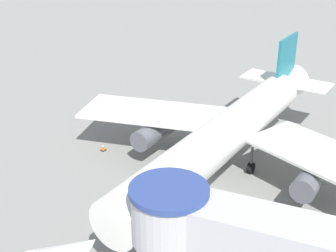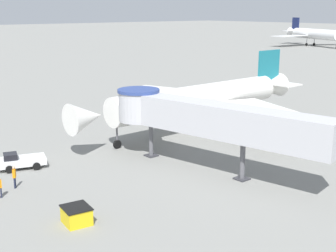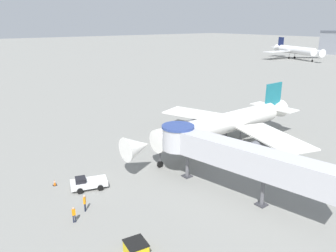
# 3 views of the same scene
# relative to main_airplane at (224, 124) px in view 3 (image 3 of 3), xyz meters

# --- Properties ---
(ground_plane) EXTENTS (800.00, 800.00, 0.00)m
(ground_plane) POSITION_rel_main_airplane_xyz_m (-0.09, -2.11, -3.71)
(ground_plane) COLOR gray
(main_airplane) EXTENTS (28.34, 32.69, 8.71)m
(main_airplane) POSITION_rel_main_airplane_xyz_m (0.00, 0.00, 0.00)
(main_airplane) COLOR white
(main_airplane) RESTS_ON ground_plane
(jet_bridge) EXTENTS (21.56, 6.93, 6.46)m
(jet_bridge) POSITION_rel_main_airplane_xyz_m (10.13, -10.31, 1.07)
(jet_bridge) COLOR #B7B7BC
(jet_bridge) RESTS_ON ground_plane
(pushback_tug_white) EXTENTS (3.31, 4.64, 1.45)m
(pushback_tug_white) POSITION_rel_main_airplane_xyz_m (-0.39, -22.60, -3.04)
(pushback_tug_white) COLOR silver
(pushback_tug_white) RESTS_ON ground_plane
(service_container_yellow) EXTENTS (2.16, 2.01, 1.20)m
(service_container_yellow) POSITION_rel_main_airplane_xyz_m (12.95, -24.36, -3.11)
(service_container_yellow) COLOR yellow
(service_container_yellow) RESTS_ON ground_plane
(traffic_cone_port_wing) EXTENTS (0.41, 0.41, 0.69)m
(traffic_cone_port_wing) POSITION_rel_main_airplane_xyz_m (-10.86, -1.40, -3.38)
(traffic_cone_port_wing) COLOR black
(traffic_cone_port_wing) RESTS_ON ground_plane
(traffic_cone_apron_front) EXTENTS (0.45, 0.45, 0.74)m
(traffic_cone_apron_front) POSITION_rel_main_airplane_xyz_m (-3.43, -25.53, -3.36)
(traffic_cone_apron_front) COLOR black
(traffic_cone_apron_front) RESTS_ON ground_plane
(ground_crew_marshaller) EXTENTS (0.41, 0.37, 1.84)m
(ground_crew_marshaller) POSITION_rel_main_airplane_xyz_m (4.06, -24.96, -2.65)
(ground_crew_marshaller) COLOR #1E2338
(ground_crew_marshaller) RESTS_ON ground_plane
(ground_crew_wing_walker) EXTENTS (0.24, 0.35, 1.68)m
(ground_crew_wing_walker) POSITION_rel_main_airplane_xyz_m (5.32, -26.65, -2.74)
(ground_crew_wing_walker) COLOR #1E2338
(ground_crew_wing_walker) RESTS_ON ground_plane
(background_jet_navy_tail) EXTENTS (35.40, 33.44, 10.71)m
(background_jet_navy_tail) POSITION_rel_main_airplane_xyz_m (-65.20, 123.53, 0.98)
(background_jet_navy_tail) COLOR white
(background_jet_navy_tail) RESTS_ON ground_plane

